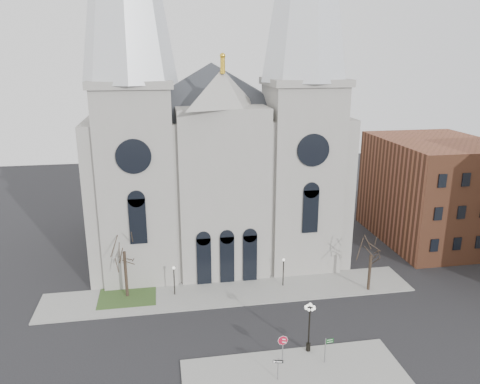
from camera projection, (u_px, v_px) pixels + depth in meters
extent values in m
plane|color=black|center=(250.00, 354.00, 40.42)|extent=(160.00, 160.00, 0.00)
cube|color=gray|center=(231.00, 292.00, 50.80)|extent=(40.00, 6.00, 0.14)
cube|color=#2F4E21|center=(128.00, 296.00, 49.93)|extent=(6.00, 5.00, 0.18)
cube|color=gray|center=(213.00, 179.00, 62.48)|extent=(30.00, 24.00, 18.00)
pyramid|color=#2D3035|center=(211.00, 62.00, 58.27)|extent=(33.00, 26.40, 6.00)
cube|color=gray|center=(137.00, 184.00, 52.32)|extent=(8.00, 8.00, 22.00)
cylinder|color=black|center=(134.00, 156.00, 47.37)|extent=(3.60, 0.30, 3.60)
cube|color=gray|center=(301.00, 177.00, 55.44)|extent=(8.00, 8.00, 22.00)
cylinder|color=black|center=(313.00, 150.00, 50.49)|extent=(3.60, 0.30, 3.60)
cube|color=gray|center=(223.00, 194.00, 52.81)|extent=(10.00, 5.00, 19.50)
pyramid|color=gray|center=(222.00, 88.00, 49.51)|extent=(11.00, 5.00, 4.00)
cube|color=brown|center=(434.00, 191.00, 64.19)|extent=(14.00, 18.00, 14.00)
cylinder|color=black|center=(126.00, 275.00, 49.22)|extent=(0.32, 0.32, 5.25)
cylinder|color=black|center=(369.00, 273.00, 50.81)|extent=(0.32, 0.32, 4.20)
cylinder|color=black|center=(174.00, 282.00, 49.85)|extent=(0.12, 0.12, 3.00)
sphere|color=white|center=(174.00, 268.00, 49.40)|extent=(0.32, 0.32, 0.32)
cylinder|color=black|center=(283.00, 273.00, 51.82)|extent=(0.12, 0.12, 3.00)
sphere|color=white|center=(284.00, 260.00, 51.37)|extent=(0.32, 0.32, 0.32)
cylinder|color=slate|center=(283.00, 349.00, 38.95)|extent=(0.09, 0.09, 2.37)
cylinder|color=#A80B25|center=(283.00, 340.00, 38.72)|extent=(0.77, 0.36, 0.82)
cylinder|color=white|center=(283.00, 340.00, 38.72)|extent=(0.82, 0.37, 0.88)
cube|color=white|center=(283.00, 339.00, 38.68)|extent=(0.42, 0.20, 0.10)
cube|color=white|center=(283.00, 342.00, 38.76)|extent=(0.48, 0.22, 0.10)
cylinder|color=black|center=(309.00, 330.00, 40.12)|extent=(0.14, 0.14, 4.10)
cylinder|color=black|center=(308.00, 347.00, 40.60)|extent=(0.39, 0.39, 0.71)
sphere|color=white|center=(310.00, 304.00, 39.44)|extent=(0.29, 0.29, 0.29)
cylinder|color=slate|center=(278.00, 369.00, 36.82)|extent=(0.08, 0.08, 1.87)
cube|color=black|center=(278.00, 361.00, 36.62)|extent=(0.81, 0.23, 0.27)
cylinder|color=slate|center=(325.00, 351.00, 38.81)|extent=(0.09, 0.09, 2.27)
cube|color=#0C5516|center=(330.00, 340.00, 38.62)|extent=(0.64, 0.08, 0.15)
cube|color=#0C5516|center=(330.00, 342.00, 38.68)|extent=(0.64, 0.08, 0.15)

